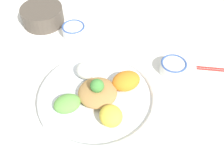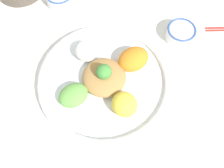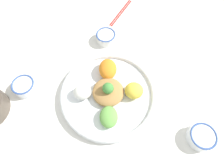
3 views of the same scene
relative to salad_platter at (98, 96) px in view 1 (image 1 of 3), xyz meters
The scene contains 6 objects.
ground_plane 0.03m from the salad_platter, 33.17° to the left, with size 2.40×2.40×0.00m, color white.
salad_platter is the anchor object (origin of this frame).
rice_bowl_blue 0.34m from the salad_platter, 150.57° to the right, with size 0.09×0.09×0.05m.
sauce_bowl_dark 0.29m from the salad_platter, 127.23° to the left, with size 0.09×0.09×0.04m.
side_serving_bowl 0.48m from the salad_platter, 138.18° to the right, with size 0.17×0.17×0.07m.
serving_spoon_main 0.40m from the salad_platter, 147.28° to the left, with size 0.07×0.12×0.01m.
Camera 1 is at (0.48, 0.13, 0.69)m, focal length 42.00 mm.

